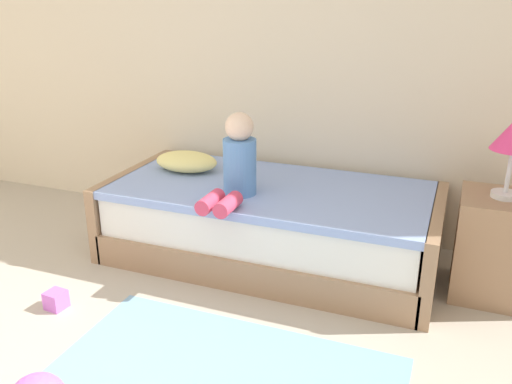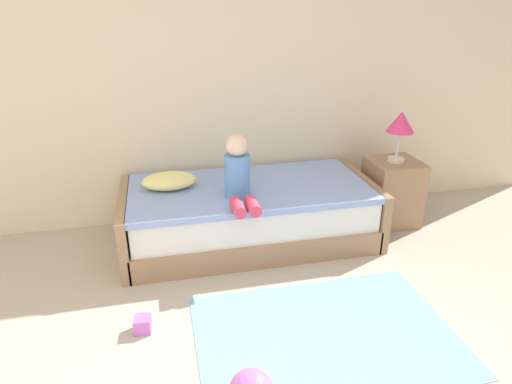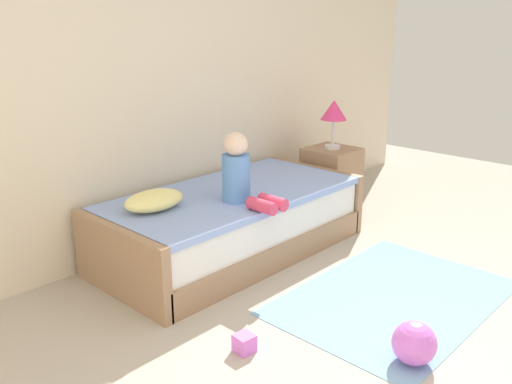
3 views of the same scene
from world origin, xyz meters
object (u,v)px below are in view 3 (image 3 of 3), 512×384
object	(u,v)px
child_figure	(241,175)
table_lamp	(334,112)
toy_ball	(414,343)
toy_block	(244,343)
pillow	(154,200)
bed	(232,223)
nightstand	(331,179)

from	to	relation	value
child_figure	table_lamp	bearing A→B (deg)	10.33
toy_ball	toy_block	xyz separation A→B (m)	(-0.54, 0.73, -0.07)
toy_ball	toy_block	size ratio (longest dim) A/B	2.33
child_figure	pillow	world-z (taller)	child_figure
bed	toy_block	size ratio (longest dim) A/B	20.70
child_figure	toy_block	bearing A→B (deg)	-134.63
nightstand	table_lamp	world-z (taller)	table_lamp
bed	toy_block	bearing A→B (deg)	-131.80
nightstand	table_lamp	distance (m)	0.64
bed	pillow	bearing A→B (deg)	171.24
toy_ball	table_lamp	bearing A→B (deg)	46.12
bed	toy_ball	distance (m)	1.77
bed	table_lamp	size ratio (longest dim) A/B	4.69
table_lamp	toy_ball	world-z (taller)	table_lamp
toy_block	nightstand	bearing A→B (deg)	24.98
child_figure	toy_ball	bearing A→B (deg)	-98.49
table_lamp	toy_block	xyz separation A→B (m)	(-2.25, -1.05, -0.89)
bed	child_figure	size ratio (longest dim) A/B	4.14
table_lamp	pillow	bearing A→B (deg)	178.33
child_figure	pillow	size ratio (longest dim) A/B	1.16
table_lamp	toy_ball	size ratio (longest dim) A/B	1.90
bed	pillow	world-z (taller)	pillow
nightstand	toy_block	bearing A→B (deg)	-155.02
table_lamp	toy_ball	distance (m)	2.59
child_figure	pillow	bearing A→B (deg)	147.58
table_lamp	toy_block	distance (m)	2.64
bed	table_lamp	bearing A→B (deg)	1.77
nightstand	child_figure	distance (m)	1.56
bed	toy_block	distance (m)	1.36
child_figure	toy_block	distance (m)	1.27
toy_block	table_lamp	bearing A→B (deg)	24.98
toy_ball	toy_block	bearing A→B (deg)	126.79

